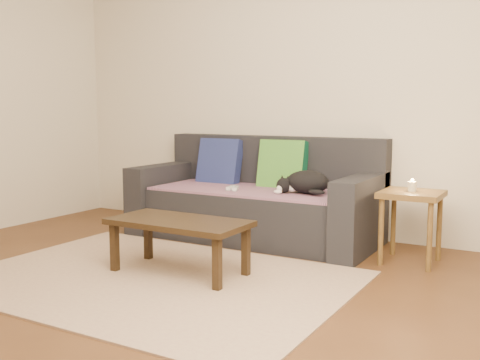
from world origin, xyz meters
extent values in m
plane|color=brown|center=(0.00, 0.00, 0.00)|extent=(4.50, 4.50, 0.00)
cube|color=beige|center=(0.00, 2.00, 1.30)|extent=(4.50, 0.04, 2.60)
cube|color=#232328|center=(0.00, 1.50, 0.21)|extent=(1.70, 0.78, 0.42)
cube|color=#232328|center=(0.00, 1.90, 0.65)|extent=(2.10, 0.18, 0.45)
cube|color=#232328|center=(-0.95, 1.50, 0.30)|extent=(0.20, 0.90, 0.60)
cube|color=#232328|center=(0.95, 1.50, 0.30)|extent=(0.20, 0.90, 0.60)
cube|color=#4A2B51|center=(0.00, 1.48, 0.43)|extent=(1.66, 0.74, 0.02)
cube|color=#101B46|center=(-0.48, 1.74, 0.63)|extent=(0.42, 0.20, 0.43)
cube|color=#0B4731|center=(0.17, 1.74, 0.63)|extent=(0.43, 0.19, 0.44)
ellipsoid|color=black|center=(0.52, 1.48, 0.53)|extent=(0.39, 0.32, 0.19)
sphere|color=black|center=(0.34, 1.40, 0.50)|extent=(0.14, 0.14, 0.12)
sphere|color=white|center=(0.33, 1.35, 0.48)|extent=(0.06, 0.06, 0.05)
ellipsoid|color=black|center=(0.64, 1.37, 0.47)|extent=(0.15, 0.07, 0.04)
cube|color=white|center=(-0.08, 1.34, 0.46)|extent=(0.09, 0.15, 0.03)
cube|color=white|center=(-0.13, 1.36, 0.46)|extent=(0.06, 0.15, 0.03)
cube|color=brown|center=(1.35, 1.42, 0.51)|extent=(0.42, 0.42, 0.04)
cylinder|color=brown|center=(1.18, 1.25, 0.24)|extent=(0.04, 0.04, 0.48)
cylinder|color=brown|center=(1.52, 1.25, 0.24)|extent=(0.04, 0.04, 0.48)
cylinder|color=brown|center=(1.18, 1.59, 0.24)|extent=(0.04, 0.04, 0.48)
cylinder|color=brown|center=(1.52, 1.59, 0.24)|extent=(0.04, 0.04, 0.48)
cylinder|color=beige|center=(1.35, 1.42, 0.56)|extent=(0.06, 0.06, 0.07)
sphere|color=#FFBF59|center=(1.35, 1.42, 0.61)|extent=(0.02, 0.02, 0.02)
cube|color=tan|center=(0.00, 0.15, 0.01)|extent=(2.50, 1.80, 0.01)
cube|color=black|center=(0.07, 0.34, 0.36)|extent=(0.94, 0.47, 0.04)
cube|color=black|center=(-0.34, 0.16, 0.17)|extent=(0.05, 0.05, 0.34)
cube|color=black|center=(0.49, 0.16, 0.17)|extent=(0.05, 0.05, 0.34)
cube|color=black|center=(-0.34, 0.52, 0.17)|extent=(0.05, 0.05, 0.34)
cube|color=black|center=(0.49, 0.52, 0.17)|extent=(0.05, 0.05, 0.34)
camera|label=1|loc=(2.27, -2.65, 1.11)|focal=42.00mm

